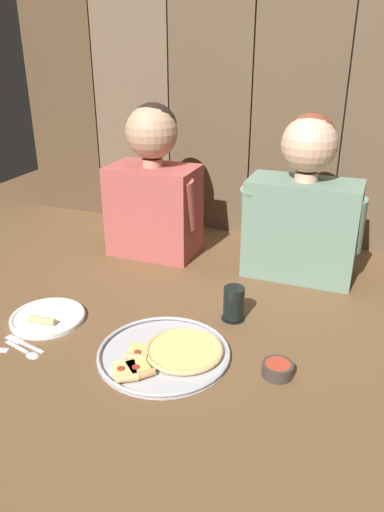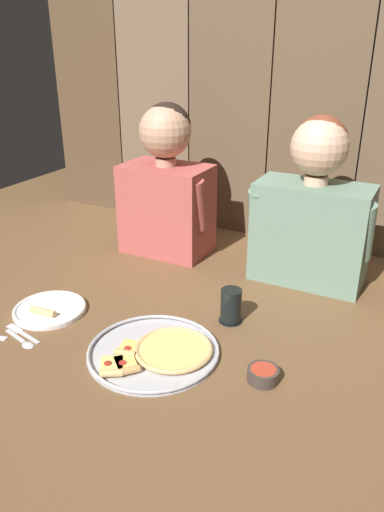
% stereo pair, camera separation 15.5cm
% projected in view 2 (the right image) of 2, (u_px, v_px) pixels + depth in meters
% --- Properties ---
extents(ground_plane, '(3.20, 3.20, 0.00)m').
position_uv_depth(ground_plane, '(174.00, 319.00, 1.55)').
color(ground_plane, brown).
extents(pizza_tray, '(0.37, 0.37, 0.03)m').
position_uv_depth(pizza_tray, '(158.00, 351.00, 1.37)').
color(pizza_tray, '#B2B2B7').
rests_on(pizza_tray, ground).
extents(dinner_plate, '(0.23, 0.23, 0.03)m').
position_uv_depth(dinner_plate, '(50.00, 309.00, 1.58)').
color(dinner_plate, white).
rests_on(dinner_plate, ground).
extents(drinking_glass, '(0.08, 0.08, 0.11)m').
position_uv_depth(drinking_glass, '(231.00, 306.00, 1.51)').
color(drinking_glass, black).
rests_on(drinking_glass, ground).
extents(dipping_bowl, '(0.08, 0.08, 0.04)m').
position_uv_depth(dipping_bowl, '(263.00, 374.00, 1.26)').
color(dipping_bowl, '#3D332D').
rests_on(dipping_bowl, ground).
extents(table_knife, '(0.16, 0.05, 0.01)m').
position_uv_depth(table_knife, '(23.00, 333.00, 1.47)').
color(table_knife, silver).
rests_on(table_knife, ground).
extents(table_spoon, '(0.14, 0.06, 0.01)m').
position_uv_depth(table_spoon, '(24.00, 341.00, 1.43)').
color(table_spoon, silver).
rests_on(table_spoon, ground).
extents(diner_left, '(0.38, 0.22, 0.59)m').
position_uv_depth(diner_left, '(166.00, 184.00, 1.93)').
color(diner_left, '#AD4C47').
rests_on(diner_left, ground).
extents(diner_right, '(0.43, 0.20, 0.58)m').
position_uv_depth(diner_right, '(313.00, 208.00, 1.69)').
color(diner_right, slate).
rests_on(diner_right, ground).
extents(wooden_backdrop_wall, '(2.19, 0.03, 1.31)m').
position_uv_depth(wooden_backdrop_wall, '(273.00, 80.00, 1.93)').
color(wooden_backdrop_wall, '#4E3A26').
rests_on(wooden_backdrop_wall, ground).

